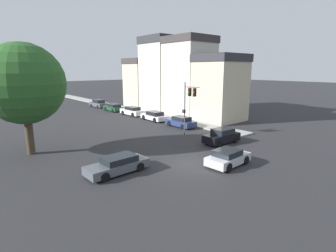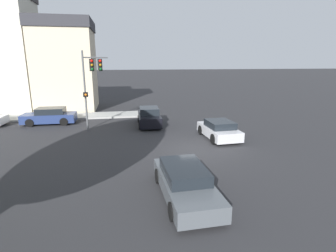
% 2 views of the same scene
% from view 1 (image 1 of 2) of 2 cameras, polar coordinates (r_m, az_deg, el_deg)
% --- Properties ---
extents(ground_plane, '(300.00, 300.00, 0.00)m').
position_cam_1_polar(ground_plane, '(21.29, 4.97, -8.10)').
color(ground_plane, '#28282B').
extents(sidewalk_strip, '(2.66, 60.00, 0.16)m').
position_cam_1_polar(sidewalk_strip, '(53.20, -11.27, 4.17)').
color(sidewalk_strip, '#9E9E99').
rests_on(sidewalk_strip, ground_plane).
extents(rowhouse_backdrop, '(7.08, 25.05, 12.95)m').
position_cam_1_polar(rowhouse_backdrop, '(45.36, 1.67, 10.19)').
color(rowhouse_backdrop, beige).
rests_on(rowhouse_backdrop, ground_plane).
extents(street_tree, '(6.86, 6.86, 9.63)m').
position_cam_1_polar(street_tree, '(25.42, -28.92, 8.02)').
color(street_tree, '#423323').
rests_on(street_tree, ground_plane).
extents(traffic_signal, '(0.89, 1.96, 5.98)m').
position_cam_1_polar(traffic_signal, '(29.09, 4.57, 5.88)').
color(traffic_signal, '#515456').
rests_on(traffic_signal, ground_plane).
extents(crossing_car_0, '(4.66, 1.97, 1.25)m').
position_cam_1_polar(crossing_car_0, '(19.57, -10.90, -8.28)').
color(crossing_car_0, '#4C5156').
rests_on(crossing_car_0, ground_plane).
extents(crossing_car_1, '(4.01, 1.98, 1.49)m').
position_cam_1_polar(crossing_car_1, '(27.22, 11.61, -2.21)').
color(crossing_car_1, black).
rests_on(crossing_car_1, ground_plane).
extents(crossing_car_2, '(3.89, 2.08, 1.27)m').
position_cam_1_polar(crossing_car_2, '(21.18, 12.91, -6.72)').
color(crossing_car_2, '#B7B7BC').
rests_on(crossing_car_2, ground_plane).
extents(parked_car_0, '(1.91, 4.31, 1.39)m').
position_cam_1_polar(parked_car_0, '(34.13, 2.81, 0.91)').
color(parked_car_0, navy).
rests_on(parked_car_0, ground_plane).
extents(parked_car_1, '(2.05, 4.60, 1.36)m').
position_cam_1_polar(parked_car_1, '(38.42, -3.01, 2.19)').
color(parked_car_1, silver).
rests_on(parked_car_1, ground_plane).
extents(parked_car_2, '(1.97, 4.67, 1.43)m').
position_cam_1_polar(parked_car_2, '(43.07, -7.81, 3.24)').
color(parked_car_2, silver).
rests_on(parked_car_2, ground_plane).
extents(parked_car_3, '(2.02, 4.63, 1.29)m').
position_cam_1_polar(parked_car_3, '(48.19, -11.76, 3.98)').
color(parked_car_3, '#194728').
rests_on(parked_car_3, ground_plane).
extents(parked_car_4, '(1.95, 4.46, 1.53)m').
position_cam_1_polar(parked_car_4, '(53.58, -14.91, 4.73)').
color(parked_car_4, '#4C5156').
rests_on(parked_car_4, ground_plane).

